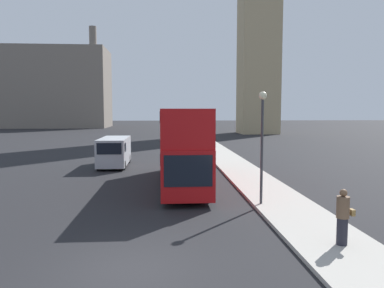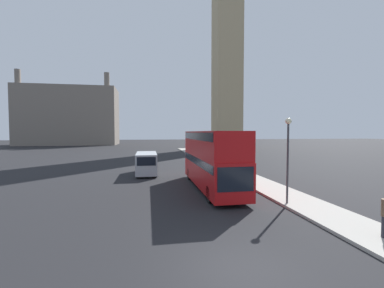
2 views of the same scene
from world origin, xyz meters
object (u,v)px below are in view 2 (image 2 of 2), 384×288
Objects in this scene: clock_tower at (227,22)px; red_double_decker_bus at (211,157)px; street_lamp at (288,147)px; white_van at (146,163)px.

clock_tower reaches higher than red_double_decker_bus.
red_double_decker_bus is 6.34m from street_lamp.
white_van is at bearing 123.24° from red_double_decker_bus.
clock_tower is 12.19× the size of white_van.
clock_tower reaches higher than street_lamp.
street_lamp is at bearing -57.73° from red_double_decker_bus.
red_double_decker_bus is 9.19m from white_van.
red_double_decker_bus is 2.06× the size of white_van.
white_van is at bearing -117.75° from clock_tower.
street_lamp reaches higher than white_van.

